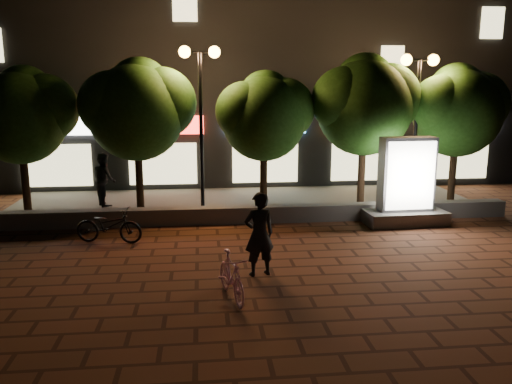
{
  "coord_description": "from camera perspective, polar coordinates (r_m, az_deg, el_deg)",
  "views": [
    {
      "loc": [
        -1.51,
        -10.92,
        4.06
      ],
      "look_at": [
        -0.17,
        1.5,
        1.46
      ],
      "focal_mm": 35.75,
      "sensor_mm": 36.0,
      "label": 1
    }
  ],
  "objects": [
    {
      "name": "ground",
      "position": [
        11.74,
        1.62,
        -8.47
      ],
      "size": [
        80.0,
        80.0,
        0.0
      ],
      "primitive_type": "plane",
      "color": "#572C1B",
      "rests_on": "ground"
    },
    {
      "name": "retaining_wall",
      "position": [
        15.47,
        -0.37,
        -2.5
      ],
      "size": [
        16.0,
        0.45,
        0.5
      ],
      "primitive_type": "cube",
      "color": "#615E5A",
      "rests_on": "ground"
    },
    {
      "name": "sidewalk",
      "position": [
        17.94,
        -1.18,
        -1.19
      ],
      "size": [
        16.0,
        5.0,
        0.08
      ],
      "primitive_type": "cube",
      "color": "#615E5A",
      "rests_on": "ground"
    },
    {
      "name": "building_block",
      "position": [
        23.97,
        -2.63,
        13.99
      ],
      "size": [
        28.0,
        8.12,
        11.3
      ],
      "color": "black",
      "rests_on": "ground"
    },
    {
      "name": "tree_far_left",
      "position": [
        17.28,
        -24.77,
        8.15
      ],
      "size": [
        3.36,
        2.8,
        4.63
      ],
      "color": "black",
      "rests_on": "sidewalk"
    },
    {
      "name": "tree_left",
      "position": [
        16.51,
        -13.07,
        9.33
      ],
      "size": [
        3.6,
        3.0,
        4.89
      ],
      "color": "black",
      "rests_on": "sidewalk"
    },
    {
      "name": "tree_mid",
      "position": [
        16.53,
        1.02,
        8.83
      ],
      "size": [
        3.24,
        2.7,
        4.5
      ],
      "color": "black",
      "rests_on": "sidewalk"
    },
    {
      "name": "tree_right",
      "position": [
        17.24,
        12.16,
        9.86
      ],
      "size": [
        3.72,
        3.1,
        5.07
      ],
      "color": "black",
      "rests_on": "sidewalk"
    },
    {
      "name": "tree_far_right",
      "position": [
        18.5,
        21.69,
        8.8
      ],
      "size": [
        3.48,
        2.9,
        4.76
      ],
      "color": "black",
      "rests_on": "sidewalk"
    },
    {
      "name": "street_lamp_left",
      "position": [
        16.12,
        -6.25,
        11.58
      ],
      "size": [
        1.26,
        0.36,
        5.18
      ],
      "color": "black",
      "rests_on": "sidewalk"
    },
    {
      "name": "street_lamp_right",
      "position": [
        17.58,
        17.66,
        10.68
      ],
      "size": [
        1.26,
        0.36,
        4.98
      ],
      "color": "black",
      "rests_on": "sidewalk"
    },
    {
      "name": "ad_kiosk",
      "position": [
        15.81,
        16.4,
        0.31
      ],
      "size": [
        2.46,
        1.31,
        2.61
      ],
      "color": "#615E5A",
      "rests_on": "ground"
    },
    {
      "name": "scooter_pink",
      "position": [
        9.99,
        -2.77,
        -9.38
      ],
      "size": [
        0.78,
        1.59,
        0.92
      ],
      "primitive_type": "imported",
      "rotation": [
        0.0,
        0.0,
        0.24
      ],
      "color": "#F49AC1",
      "rests_on": "ground"
    },
    {
      "name": "rider",
      "position": [
        11.03,
        0.36,
        -4.73
      ],
      "size": [
        0.77,
        0.6,
        1.86
      ],
      "primitive_type": "imported",
      "rotation": [
        0.0,
        0.0,
        3.39
      ],
      "color": "black",
      "rests_on": "ground"
    },
    {
      "name": "scooter_parked",
      "position": [
        13.97,
        -16.14,
        -3.62
      ],
      "size": [
        1.87,
        0.99,
        0.94
      ],
      "primitive_type": "imported",
      "rotation": [
        0.0,
        0.0,
        1.35
      ],
      "color": "black",
      "rests_on": "ground"
    },
    {
      "name": "pedestrian",
      "position": [
        17.94,
        -16.6,
        1.38
      ],
      "size": [
        0.99,
        1.08,
        1.8
      ],
      "primitive_type": "imported",
      "rotation": [
        0.0,
        0.0,
        2.02
      ],
      "color": "black",
      "rests_on": "sidewalk"
    }
  ]
}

